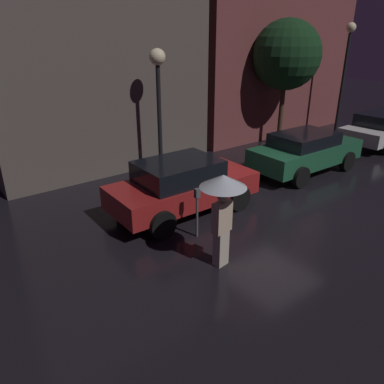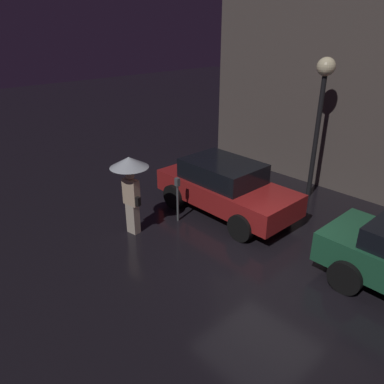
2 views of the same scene
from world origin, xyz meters
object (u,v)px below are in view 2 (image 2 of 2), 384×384
object	(u,v)px
pedestrian_with_umbrella	(130,176)
parking_meter	(178,195)
parked_car_red	(225,187)
street_lamp_near	(322,93)

from	to	relation	value
pedestrian_with_umbrella	parking_meter	world-z (taller)	pedestrian_with_umbrella
parked_car_red	street_lamp_near	bearing A→B (deg)	69.08
pedestrian_with_umbrella	street_lamp_near	bearing A→B (deg)	61.99
parking_meter	street_lamp_near	bearing A→B (deg)	68.40
pedestrian_with_umbrella	parked_car_red	bearing A→B (deg)	63.65
pedestrian_with_umbrella	parking_meter	xyz separation A→B (m)	(0.33, 1.24, -0.79)
parked_car_red	street_lamp_near	xyz separation A→B (m)	(1.08, 2.74, 2.38)
parked_car_red	parking_meter	xyz separation A→B (m)	(-0.52, -1.32, -0.01)
parked_car_red	street_lamp_near	size ratio (longest dim) A/B	0.99
parking_meter	street_lamp_near	distance (m)	4.97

